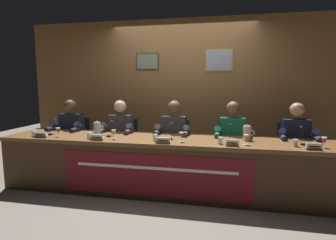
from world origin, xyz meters
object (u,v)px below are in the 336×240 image
(chair_right, at_px, (231,152))
(microphone_right, at_px, (230,135))
(microphone_left, at_px, (110,131))
(juice_glass_left, at_px, (114,133))
(chair_far_left, at_px, (77,145))
(panelist_far_left, at_px, (69,131))
(nameplate_left, at_px, (97,137))
(water_pitcher_left_side, at_px, (97,129))
(nameplate_far_left, at_px, (41,135))
(water_cup_right, at_px, (220,141))
(microphone_far_right, at_px, (302,138))
(water_cup_far_left, at_px, (34,134))
(microphone_far_left, at_px, (52,129))
(panelist_center, at_px, (173,135))
(panelist_right, at_px, (232,137))
(nameplate_right, at_px, (232,143))
(juice_glass_far_right, at_px, (324,140))
(nameplate_center, at_px, (163,140))
(juice_glass_far_left, at_px, (58,130))
(juice_glass_right, at_px, (246,138))
(chair_center, at_px, (176,150))
(water_cup_far_right, at_px, (295,143))
(water_cup_left, at_px, (90,136))
(conference_table, at_px, (166,156))
(water_cup_center, at_px, (155,138))
(chair_far_right, at_px, (292,155))
(chair_left, at_px, (124,147))
(water_pitcher_right_side, at_px, (247,133))
(panelist_far_right, at_px, (296,139))
(microphone_center, at_px, (170,134))
(nameplate_far_right, at_px, (314,146))
(juice_glass_center, at_px, (181,135))

(chair_right, relative_size, microphone_right, 4.15)
(microphone_left, height_order, microphone_right, same)
(juice_glass_left, bearing_deg, chair_far_left, 142.31)
(panelist_far_left, relative_size, nameplate_left, 6.73)
(microphone_right, height_order, water_pitcher_left_side, microphone_right)
(nameplate_far_left, bearing_deg, water_pitcher_left_side, 23.53)
(water_cup_right, height_order, microphone_far_right, microphone_far_right)
(water_cup_far_left, xyz_separation_m, microphone_far_left, (0.15, 0.19, 0.04))
(nameplate_left, xyz_separation_m, panelist_center, (0.89, 0.71, -0.07))
(nameplate_far_left, bearing_deg, panelist_right, 15.01)
(nameplate_right, relative_size, juice_glass_far_right, 1.23)
(panelist_center, bearing_deg, nameplate_center, -89.83)
(nameplate_far_left, xyz_separation_m, juice_glass_far_left, (0.19, 0.12, 0.05))
(juice_glass_right, bearing_deg, chair_far_left, 163.84)
(chair_far_left, height_order, chair_center, same)
(chair_far_left, bearing_deg, water_cup_far_left, -100.04)
(chair_far_left, distance_m, water_cup_far_right, 3.40)
(water_cup_far_left, xyz_separation_m, water_cup_left, (0.85, 0.00, 0.00))
(nameplate_far_left, xyz_separation_m, microphone_left, (0.90, 0.27, 0.03))
(juice_glass_far_left, relative_size, microphone_left, 0.57)
(conference_table, relative_size, water_cup_far_right, 54.24)
(water_cup_center, height_order, chair_far_right, chair_far_right)
(juice_glass_left, height_order, panelist_center, panelist_center)
(water_cup_far_left, height_order, juice_glass_far_right, juice_glass_far_right)
(water_cup_left, distance_m, water_pitcher_left_side, 0.26)
(chair_left, xyz_separation_m, water_cup_right, (1.56, -0.81, 0.34))
(juice_glass_far_left, relative_size, water_pitcher_right_side, 0.59)
(panelist_far_right, bearing_deg, juice_glass_left, -166.29)
(chair_far_left, xyz_separation_m, chair_far_right, (3.45, 0.00, 0.00))
(nameplate_right, relative_size, panelist_far_right, 0.12)
(nameplate_left, xyz_separation_m, panelist_far_right, (2.62, 0.71, -0.07))
(microphone_far_left, bearing_deg, microphone_center, 0.54)
(chair_left, distance_m, water_cup_center, 1.14)
(nameplate_far_right, bearing_deg, microphone_far_left, 176.05)
(panelist_center, relative_size, juice_glass_center, 9.87)
(nameplate_far_left, relative_size, panelist_center, 0.16)
(chair_far_left, bearing_deg, conference_table, -22.69)
(microphone_center, height_order, microphone_right, same)
(juice_glass_center, distance_m, microphone_center, 0.22)
(conference_table, relative_size, panelist_center, 3.77)
(chair_left, bearing_deg, microphone_center, -35.39)
(nameplate_right, height_order, microphone_far_right, microphone_far_right)
(water_cup_far_left, height_order, water_cup_left, same)
(chair_far_right, bearing_deg, microphone_right, -145.52)
(chair_center, bearing_deg, panelist_far_right, -6.59)
(conference_table, bearing_deg, juice_glass_far_right, -1.48)
(water_cup_far_left, bearing_deg, water_cup_far_right, 1.18)
(panelist_far_right, bearing_deg, nameplate_left, -164.85)
(chair_far_left, height_order, chair_right, same)
(juice_glass_far_left, height_order, microphone_far_left, microphone_far_left)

